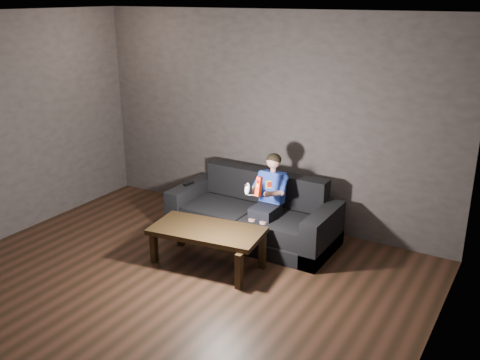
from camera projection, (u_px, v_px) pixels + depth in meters
The scene contains 10 objects.
floor at pixel (146, 304), 5.22m from camera, with size 5.00×5.00×0.00m, color black.
back_wall at pixel (268, 120), 6.80m from camera, with size 5.00×0.04×2.70m, color #352E2E.
right_wall at pixel (423, 235), 3.56m from camera, with size 0.04×5.00×2.70m, color #352E2E.
ceiling at pixel (126, 16), 4.32m from camera, with size 5.00×5.00×0.02m, color silver.
sofa at pixel (254, 219), 6.56m from camera, with size 2.04×0.88×0.79m.
child at pixel (269, 193), 6.27m from camera, with size 0.42×0.51×1.02m.
wii_remote_red at pixel (259, 186), 5.84m from camera, with size 0.07×0.09×0.22m.
nunchuk_white at pixel (247, 189), 5.93m from camera, with size 0.06×0.09×0.14m.
wii_remote_black at pixel (189, 184), 6.83m from camera, with size 0.05×0.17×0.03m.
coffee_table at pixel (207, 234), 5.85m from camera, with size 1.30×0.78×0.44m.
Camera 1 is at (3.11, -3.41, 2.88)m, focal length 40.00 mm.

